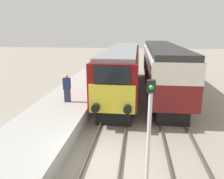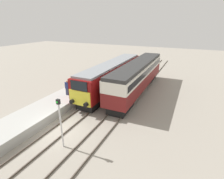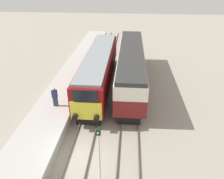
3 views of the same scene
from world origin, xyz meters
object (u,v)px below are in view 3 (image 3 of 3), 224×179
Objects in this scene: signal_post at (99,152)px; luggage_crate at (80,79)px; passenger_carriage at (131,64)px; locomotive at (99,68)px; person_on_platform at (55,97)px.

signal_post is 5.66× the size of luggage_crate.
locomotive is at bearing -167.89° from passenger_carriage.
luggage_crate is at bearing -163.64° from passenger_carriage.
locomotive is at bearing 62.28° from person_on_platform.
person_on_platform is (-6.49, -6.61, -0.67)m from passenger_carriage.
locomotive is 2.44m from luggage_crate.
signal_post is at bearing -72.30° from luggage_crate.
person_on_platform is at bearing 125.36° from signal_post.
signal_post is at bearing -82.33° from locomotive.
person_on_platform is at bearing -101.69° from luggage_crate.
passenger_carriage is 9.01× the size of person_on_platform.
passenger_carriage is at bearing 12.11° from locomotive.
locomotive is 6.65m from person_on_platform.
luggage_crate is at bearing 107.70° from signal_post.
locomotive is 3.49m from passenger_carriage.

